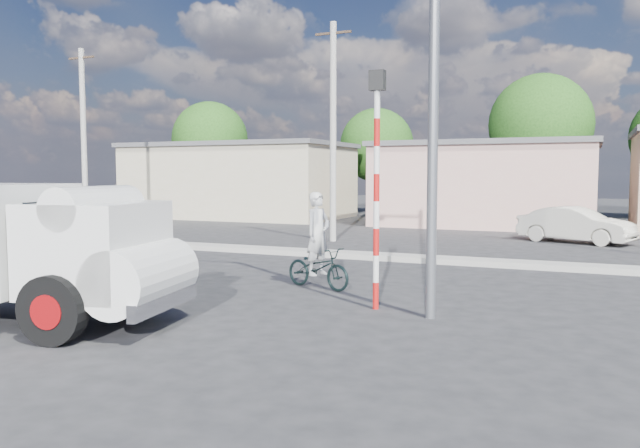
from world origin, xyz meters
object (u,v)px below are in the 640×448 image
at_px(cyclist, 318,247).
at_px(car_cream, 576,225).
at_px(streetlight, 425,28).
at_px(bicycle, 318,268).
at_px(traffic_pole, 377,169).
at_px(truck, 13,247).

relative_size(cyclist, car_cream, 0.46).
distance_m(cyclist, car_cream, 13.01).
xyz_separation_m(car_cream, streetlight, (-2.16, -13.83, 4.31)).
bearing_deg(streetlight, bicycle, 147.09).
bearing_deg(traffic_pole, bicycle, 140.80).
relative_size(truck, bicycle, 3.42).
distance_m(bicycle, car_cream, 13.01).
bearing_deg(truck, cyclist, 46.24).
distance_m(bicycle, cyclist, 0.45).
bearing_deg(streetlight, car_cream, 81.14).
height_order(car_cream, streetlight, streetlight).
distance_m(bicycle, traffic_pole, 3.18).
bearing_deg(truck, bicycle, 46.24).
distance_m(truck, cyclist, 6.00).
xyz_separation_m(bicycle, car_cream, (4.92, 12.04, 0.20)).
bearing_deg(truck, traffic_pole, 24.10).
xyz_separation_m(cyclist, traffic_pole, (1.83, -1.49, 1.69)).
xyz_separation_m(car_cream, traffic_pole, (-3.09, -13.53, 1.94)).
relative_size(car_cream, streetlight, 0.44).
relative_size(cyclist, traffic_pole, 0.42).
bearing_deg(car_cream, bicycle, 178.03).
xyz_separation_m(truck, bicycle, (3.32, 4.98, -0.84)).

